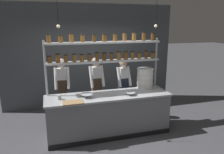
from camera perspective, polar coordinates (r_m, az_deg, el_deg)
ground_plane at (r=5.17m, az=-0.88°, el=-14.37°), size 40.00×40.00×0.00m
back_wall at (r=6.60m, az=-5.65°, el=5.56°), size 5.14×0.12×3.01m
prep_counter at (r=4.97m, az=-0.90°, el=-9.71°), size 2.74×0.76×0.92m
spice_shelf_unit at (r=4.92m, az=-1.94°, el=6.20°), size 2.63×0.28×2.25m
chef_left at (r=5.45m, az=-12.81°, el=-2.58°), size 0.37×0.30×1.64m
chef_center at (r=5.47m, az=-4.10°, el=-2.13°), size 0.38×0.30×1.64m
chef_right at (r=5.67m, az=2.93°, el=-2.07°), size 0.39×0.30×1.57m
container_stack at (r=5.32m, az=8.63°, el=-0.30°), size 0.40×0.40×0.48m
cutting_board at (r=4.39m, az=-10.16°, el=-6.57°), size 0.40×0.26×0.02m
prep_bowl_near_left at (r=4.79m, az=4.80°, el=-4.41°), size 0.21×0.21×0.06m
prep_bowl_center_front at (r=4.67m, az=-6.51°, el=-4.85°), size 0.28×0.28×0.08m
serving_cup_front at (r=4.63m, az=-13.61°, el=-5.20°), size 0.08×0.08×0.09m
pendant_light_row at (r=4.57m, az=-0.50°, el=13.45°), size 2.13×0.07×0.60m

